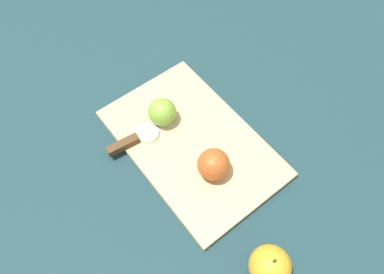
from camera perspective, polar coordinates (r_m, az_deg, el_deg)
ground_plane at (r=0.87m, az=-0.00°, el=-1.24°), size 4.00×4.00×0.00m
cutting_board at (r=0.86m, az=-0.00°, el=-0.97°), size 0.46×0.34×0.02m
apple_half_left at (r=0.79m, az=3.28°, el=-4.20°), size 0.07×0.07×0.07m
apple_half_right at (r=0.86m, az=-4.58°, el=3.83°), size 0.07×0.07×0.07m
knife at (r=0.85m, az=-10.00°, el=-0.96°), size 0.03×0.16×0.02m
apple_slice at (r=0.87m, az=-6.80°, el=0.59°), size 0.05×0.05×0.01m
apple_whole at (r=0.74m, az=11.85°, el=-18.70°), size 0.08×0.08×0.09m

